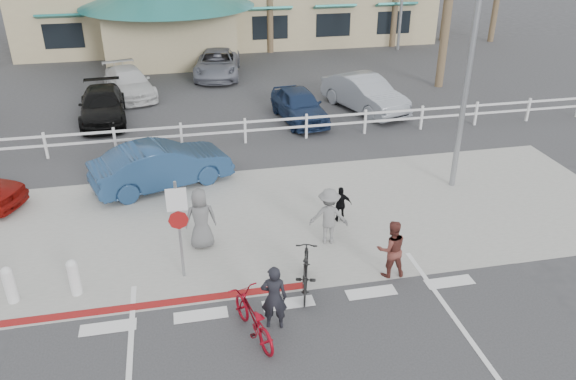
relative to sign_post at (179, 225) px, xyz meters
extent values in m
plane|color=#333335|center=(2.30, -2.20, -1.45)|extent=(140.00, 140.00, 0.00)
cube|color=gray|center=(2.30, 2.30, -1.44)|extent=(22.00, 7.00, 0.01)
cube|color=#333335|center=(2.30, 6.30, -1.45)|extent=(40.00, 5.00, 0.01)
cube|color=#333335|center=(2.30, 15.80, -1.45)|extent=(50.00, 16.00, 0.01)
cube|color=maroon|center=(-0.70, -1.00, -1.44)|extent=(7.00, 0.25, 0.02)
imported|color=maroon|center=(1.35, -2.49, -0.97)|extent=(1.13, 1.95, 0.97)
imported|color=black|center=(1.85, -2.27, -0.68)|extent=(0.63, 0.49, 1.55)
imported|color=black|center=(2.81, -1.16, -0.91)|extent=(0.96, 1.87, 1.08)
imported|color=brown|center=(4.98, -0.98, -0.70)|extent=(0.76, 0.60, 1.50)
imported|color=slate|center=(3.90, 0.79, -0.65)|extent=(1.15, 0.83, 1.59)
imported|color=black|center=(4.55, 1.81, -0.91)|extent=(0.66, 0.32, 1.08)
imported|color=#5F5F60|center=(0.55, 1.29, -0.61)|extent=(0.84, 0.56, 1.69)
imported|color=navy|center=(-0.43, 5.21, -0.72)|extent=(4.70, 2.88, 1.46)
imported|color=black|center=(-2.82, 12.09, -0.80)|extent=(2.12, 4.62, 1.31)
imported|color=#18294B|center=(5.29, 10.37, -0.77)|extent=(2.04, 4.15, 1.36)
imported|color=gray|center=(8.42, 11.08, -0.69)|extent=(3.02, 4.89, 1.52)
imported|color=silver|center=(-1.88, 15.38, -0.80)|extent=(2.95, 4.79, 1.30)
imported|color=slate|center=(2.57, 17.97, -0.77)|extent=(2.96, 5.17, 1.36)
camera|label=1|loc=(0.17, -11.67, 6.74)|focal=35.00mm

